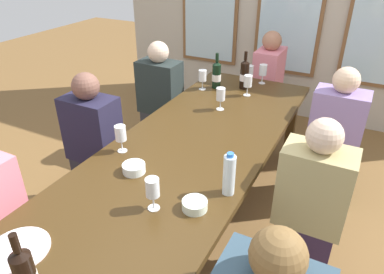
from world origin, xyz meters
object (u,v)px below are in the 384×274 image
at_px(dining_table, 191,153).
at_px(seated_person_0, 161,103).
at_px(wine_glass_1, 248,82).
at_px(wine_glass_0, 121,134).
at_px(seated_person_3, 309,210).
at_px(wine_bottle_2, 217,75).
at_px(seated_person_2, 95,148).
at_px(white_plate_0, 18,249).
at_px(seated_person_1, 333,140).
at_px(wine_glass_5, 221,95).
at_px(wine_glass_2, 202,76).
at_px(wine_glass_3, 153,188).
at_px(seated_person_6, 267,88).
at_px(wine_glass_6, 249,72).
at_px(wine_bottle_0, 244,74).
at_px(water_bottle, 229,175).
at_px(tasting_bowl_0, 134,168).
at_px(wine_glass_4, 263,70).
at_px(tasting_bowl_1, 195,205).

distance_m(dining_table, seated_person_0, 1.19).
relative_size(wine_glass_1, seated_person_0, 0.16).
distance_m(dining_table, wine_glass_0, 0.47).
height_order(dining_table, seated_person_3, seated_person_3).
relative_size(wine_bottle_2, seated_person_2, 0.28).
bearing_deg(white_plate_0, seated_person_1, 62.85).
height_order(wine_bottle_2, wine_glass_5, wine_bottle_2).
distance_m(wine_glass_5, seated_person_2, 1.02).
height_order(white_plate_0, seated_person_1, seated_person_1).
height_order(white_plate_0, seated_person_2, seated_person_2).
height_order(wine_glass_2, wine_glass_3, same).
xyz_separation_m(wine_glass_0, seated_person_6, (0.34, 1.98, -0.34)).
xyz_separation_m(wine_glass_6, seated_person_6, (0.03, 0.53, -0.33)).
distance_m(wine_bottle_0, seated_person_1, 0.91).
xyz_separation_m(wine_bottle_2, wine_glass_1, (0.30, -0.04, 0.00)).
bearing_deg(water_bottle, wine_bottle_2, 116.22).
bearing_deg(wine_glass_3, wine_bottle_0, 95.35).
bearing_deg(tasting_bowl_0, seated_person_1, 54.48).
bearing_deg(wine_glass_0, wine_glass_1, 72.29).
relative_size(wine_glass_4, seated_person_6, 0.16).
bearing_deg(seated_person_3, tasting_bowl_0, -157.35).
height_order(dining_table, wine_glass_4, wine_glass_4).
xyz_separation_m(wine_bottle_0, seated_person_0, (-0.74, -0.20, -0.34)).
bearing_deg(tasting_bowl_0, wine_bottle_2, 94.63).
bearing_deg(tasting_bowl_0, wine_glass_4, 82.82).
xyz_separation_m(wine_glass_2, wine_glass_3, (0.47, -1.52, 0.00)).
bearing_deg(dining_table, wine_glass_0, -143.03).
bearing_deg(seated_person_3, tasting_bowl_1, -133.28).
bearing_deg(seated_person_0, wine_glass_6, 22.50).
distance_m(wine_bottle_0, tasting_bowl_1, 1.65).
xyz_separation_m(wine_bottle_2, wine_glass_4, (0.33, 0.29, 0.01)).
bearing_deg(seated_person_6, seated_person_1, -47.04).
xyz_separation_m(wine_glass_3, seated_person_3, (0.66, 0.60, -0.34)).
relative_size(dining_table, tasting_bowl_1, 21.87).
xyz_separation_m(wine_glass_1, wine_glass_3, (0.08, -1.57, 0.00)).
bearing_deg(wine_glass_3, dining_table, 100.83).
xyz_separation_m(dining_table, wine_bottle_0, (-0.04, 1.08, 0.19)).
height_order(white_plate_0, tasting_bowl_0, tasting_bowl_0).
bearing_deg(dining_table, wine_glass_5, 94.68).
relative_size(wine_bottle_0, water_bottle, 1.36).
distance_m(tasting_bowl_0, wine_glass_6, 1.61).
bearing_deg(water_bottle, tasting_bowl_1, -116.86).
relative_size(dining_table, wine_glass_5, 15.77).
relative_size(white_plate_0, wine_glass_6, 1.50).
xyz_separation_m(wine_glass_0, wine_glass_3, (0.46, -0.36, 0.00)).
height_order(wine_glass_4, wine_glass_6, same).
bearing_deg(wine_glass_2, seated_person_6, 67.10).
relative_size(water_bottle, wine_glass_3, 1.38).
height_order(tasting_bowl_0, wine_glass_0, wine_glass_0).
height_order(wine_bottle_2, wine_glass_6, wine_bottle_2).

